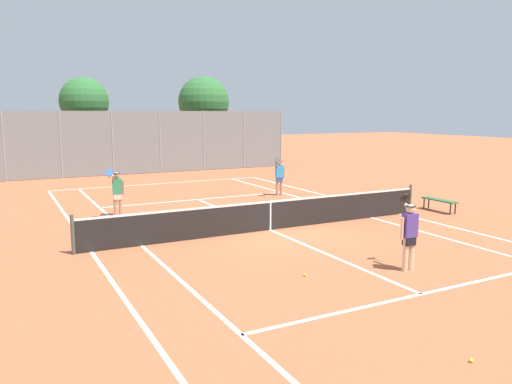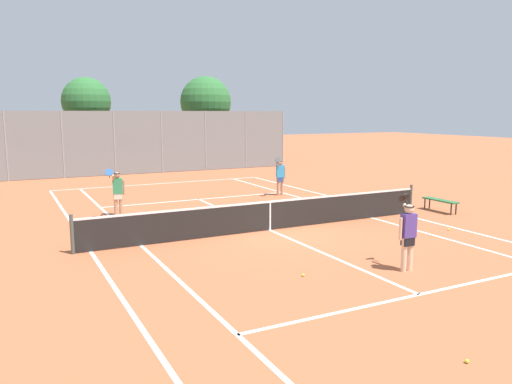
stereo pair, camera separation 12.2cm
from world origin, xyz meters
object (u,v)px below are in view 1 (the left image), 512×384
object	(u,v)px
player_far_right	(279,175)
tree_behind_left	(83,103)
tennis_net	(270,214)
player_near_side	(409,232)
loose_tennis_ball_4	(471,360)
loose_tennis_ball_1	(448,229)
tree_behind_right	(205,104)
player_far_left	(117,191)
courtside_bench	(440,201)
loose_tennis_ball_3	(313,197)
loose_tennis_ball_2	(255,188)
loose_tennis_ball_5	(305,275)

from	to	relation	value
player_far_right	tree_behind_left	bearing A→B (deg)	112.58
tennis_net	player_near_side	distance (m)	5.18
loose_tennis_ball_4	tree_behind_left	distance (m)	29.47
loose_tennis_ball_1	tree_behind_right	distance (m)	23.50
tennis_net	player_far_left	world-z (taller)	player_far_left
courtside_bench	tree_behind_left	distance (m)	23.04
player_far_left	loose_tennis_ball_3	size ratio (longest dim) A/B	26.88
courtside_bench	player_far_left	bearing A→B (deg)	156.65
player_far_left	tree_behind_right	world-z (taller)	tree_behind_right
player_far_left	tree_behind_right	bearing A→B (deg)	58.45
tennis_net	loose_tennis_ball_2	xyz separation A→B (m)	(3.59, 8.02, -0.48)
player_far_left	loose_tennis_ball_5	size ratio (longest dim) A/B	26.88
player_near_side	loose_tennis_ball_3	xyz separation A→B (m)	(3.75, 9.57, -0.89)
player_near_side	player_far_right	bearing A→B (deg)	75.67
player_near_side	loose_tennis_ball_4	world-z (taller)	player_near_side
tennis_net	courtside_bench	xyz separation A→B (m)	(7.16, -0.30, -0.10)
player_far_right	loose_tennis_ball_2	bearing A→B (deg)	91.72
tennis_net	loose_tennis_ball_3	distance (m)	6.48
player_near_side	tree_behind_left	world-z (taller)	tree_behind_left
loose_tennis_ball_5	player_near_side	bearing A→B (deg)	-17.37
player_far_right	loose_tennis_ball_1	xyz separation A→B (m)	(1.39, -8.36, -0.89)
player_far_right	loose_tennis_ball_4	size ratio (longest dim) A/B	26.88
loose_tennis_ball_4	player_far_right	bearing A→B (deg)	70.59
tennis_net	loose_tennis_ball_4	distance (m)	8.97
loose_tennis_ball_2	tree_behind_left	bearing A→B (deg)	116.00
loose_tennis_ball_5	tree_behind_left	world-z (taller)	tree_behind_left
player_near_side	loose_tennis_ball_4	bearing A→B (deg)	-122.29
tennis_net	loose_tennis_ball_1	distance (m)	5.71
player_far_left	player_far_right	xyz separation A→B (m)	(7.48, 1.29, 0.00)
tree_behind_left	tree_behind_right	size ratio (longest dim) A/B	0.95
player_near_side	loose_tennis_ball_1	size ratio (longest dim) A/B	26.88
player_far_left	loose_tennis_ball_2	xyz separation A→B (m)	(7.41, 3.58, -0.89)
loose_tennis_ball_3	tree_behind_right	xyz separation A→B (m)	(1.36, 15.97, 4.30)
loose_tennis_ball_4	loose_tennis_ball_3	bearing A→B (deg)	65.32
tennis_net	loose_tennis_ball_5	world-z (taller)	tennis_net
loose_tennis_ball_2	tree_behind_right	xyz separation A→B (m)	(2.42, 12.44, 4.30)
loose_tennis_ball_4	loose_tennis_ball_2	bearing A→B (deg)	73.27
tree_behind_right	courtside_bench	bearing A→B (deg)	-86.83
loose_tennis_ball_1	loose_tennis_ball_4	bearing A→B (deg)	-136.39
tree_behind_left	player_far_left	bearing A→B (deg)	-95.13
loose_tennis_ball_5	player_far_right	bearing A→B (deg)	62.85
player_far_right	tree_behind_left	world-z (taller)	tree_behind_left
tennis_net	loose_tennis_ball_3	world-z (taller)	tennis_net
loose_tennis_ball_1	loose_tennis_ball_4	xyz separation A→B (m)	(-6.53, -6.22, 0.00)
tree_behind_left	loose_tennis_ball_4	bearing A→B (deg)	-88.19
loose_tennis_ball_1	loose_tennis_ball_5	distance (m)	6.78
loose_tennis_ball_2	loose_tennis_ball_5	distance (m)	13.37
player_far_left	loose_tennis_ball_3	xyz separation A→B (m)	(8.47, 0.05, -0.89)
loose_tennis_ball_5	courtside_bench	size ratio (longest dim) A/B	0.04
tennis_net	player_near_side	bearing A→B (deg)	-80.04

